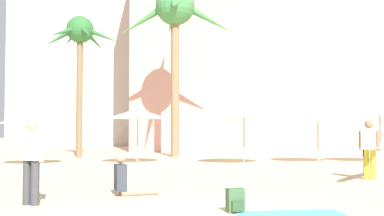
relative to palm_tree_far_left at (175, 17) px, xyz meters
name	(u,v)px	position (x,y,z in m)	size (l,w,h in m)	color
hotel_pink	(291,38)	(8.47, 8.93, 0.71)	(22.15, 9.25, 15.61)	#DB9989
hotel_tower_gray	(99,15)	(-6.27, 17.84, 4.28)	(12.86, 9.49, 22.76)	#BCB7AD
palm_tree_far_left	(175,17)	(0.00, 0.00, 0.00)	(6.08, 6.52, 8.66)	#896B4C
palm_tree_left	(80,40)	(-4.70, -0.37, -1.34)	(3.90, 3.66, 6.98)	brown
cafe_umbrella_0	(380,112)	(8.51, -4.46, -4.96)	(2.45, 2.45, 2.32)	gray
cafe_umbrella_1	(244,113)	(2.69, -4.79, -5.02)	(2.66, 2.66, 2.30)	gray
cafe_umbrella_2	(318,117)	(5.95, -4.16, -5.18)	(2.50, 2.50, 2.14)	gray
cafe_umbrella_3	(138,114)	(-1.64, -4.23, -5.06)	(2.56, 2.56, 2.25)	gray
cafe_umbrella_4	(31,117)	(-5.82, -4.68, -5.22)	(2.46, 2.46, 2.12)	gray
beach_towel	(293,215)	(1.60, -15.88, -7.09)	(1.82, 0.97, 0.01)	#4CC6D6
backpack	(235,201)	(0.68, -15.51, -6.90)	(0.33, 0.29, 0.42)	#395A37
person_near_right	(128,180)	(-1.36, -13.32, -6.77)	(0.99, 0.62, 0.94)	tan
person_near_left	(372,148)	(5.27, -10.78, -6.18)	(2.18, 2.78, 1.69)	gold
person_far_left	(31,157)	(-3.11, -14.50, -6.19)	(0.58, 0.38, 1.66)	#3D3D42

